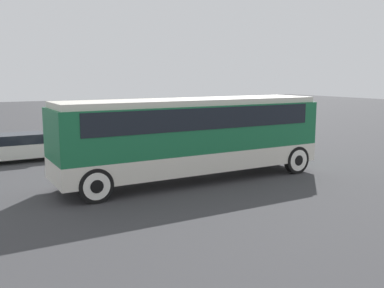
% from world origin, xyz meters
% --- Properties ---
extents(ground_plane, '(120.00, 120.00, 0.00)m').
position_xyz_m(ground_plane, '(0.00, 0.00, 0.00)').
color(ground_plane, '#38383A').
extents(tour_bus, '(10.80, 2.65, 3.24)m').
position_xyz_m(tour_bus, '(0.10, 0.00, 1.96)').
color(tour_bus, silver).
rests_on(tour_bus, ground_plane).
extents(parked_car_near, '(4.74, 1.90, 1.36)m').
position_xyz_m(parked_car_near, '(4.57, 7.89, 0.70)').
color(parked_car_near, '#7A6B5B').
rests_on(parked_car_near, ground_plane).
extents(parked_car_mid, '(4.21, 1.85, 1.34)m').
position_xyz_m(parked_car_mid, '(-5.27, 7.53, 0.67)').
color(parked_car_mid, silver).
rests_on(parked_car_mid, ground_plane).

